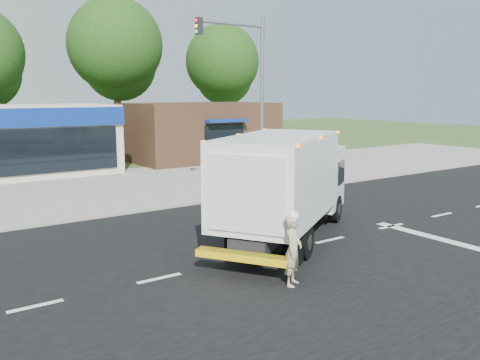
{
  "coord_description": "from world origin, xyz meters",
  "views": [
    {
      "loc": [
        -11.31,
        -11.25,
        4.64
      ],
      "look_at": [
        -1.47,
        2.93,
        1.7
      ],
      "focal_mm": 38.0,
      "sensor_mm": 36.0,
      "label": 1
    }
  ],
  "objects": [
    {
      "name": "traffic_signal_pole",
      "position": [
        2.35,
        7.6,
        4.92
      ],
      "size": [
        3.51,
        0.25,
        8.0
      ],
      "color": "gray",
      "rests_on": "ground"
    },
    {
      "name": "emergency_worker",
      "position": [
        -3.49,
        -2.24,
        0.92
      ],
      "size": [
        0.77,
        0.71,
        1.88
      ],
      "rotation": [
        0.0,
        0.0,
        0.6
      ],
      "color": "tan",
      "rests_on": "ground"
    },
    {
      "name": "brown_storefront",
      "position": [
        7.0,
        19.98,
        2.0
      ],
      "size": [
        10.0,
        6.7,
        4.0
      ],
      "color": "#382316",
      "rests_on": "ground"
    },
    {
      "name": "background_trees",
      "position": [
        -0.85,
        28.16,
        7.38
      ],
      "size": [
        36.77,
        7.39,
        12.1
      ],
      "color": "#332114",
      "rests_on": "ground"
    },
    {
      "name": "road_asphalt",
      "position": [
        0.0,
        0.0,
        0.0
      ],
      "size": [
        60.0,
        14.0,
        0.02
      ],
      "primitive_type": "cube",
      "color": "black",
      "rests_on": "ground"
    },
    {
      "name": "ground",
      "position": [
        0.0,
        0.0,
        0.0
      ],
      "size": [
        120.0,
        120.0,
        0.0
      ],
      "primitive_type": "plane",
      "color": "#385123",
      "rests_on": "ground"
    },
    {
      "name": "sidewalk",
      "position": [
        0.0,
        8.2,
        0.06
      ],
      "size": [
        60.0,
        2.4,
        0.12
      ],
      "primitive_type": "cube",
      "color": "gray",
      "rests_on": "ground"
    },
    {
      "name": "parking_apron",
      "position": [
        0.0,
        14.0,
        0.01
      ],
      "size": [
        60.0,
        9.0,
        0.02
      ],
      "primitive_type": "cube",
      "color": "gray",
      "rests_on": "ground"
    },
    {
      "name": "ems_box_truck",
      "position": [
        -1.16,
        0.84,
        1.98
      ],
      "size": [
        7.8,
        6.24,
        3.44
      ],
      "rotation": [
        0.0,
        0.0,
        0.58
      ],
      "color": "black",
      "rests_on": "ground"
    },
    {
      "name": "lane_markings",
      "position": [
        1.35,
        -1.35,
        0.02
      ],
      "size": [
        55.2,
        7.0,
        0.01
      ],
      "color": "silver",
      "rests_on": "road_asphalt"
    }
  ]
}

